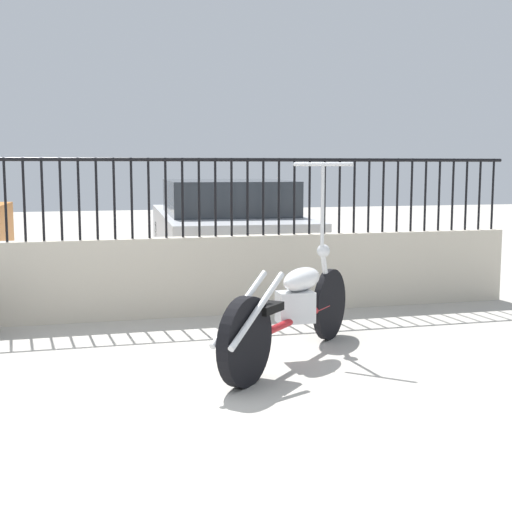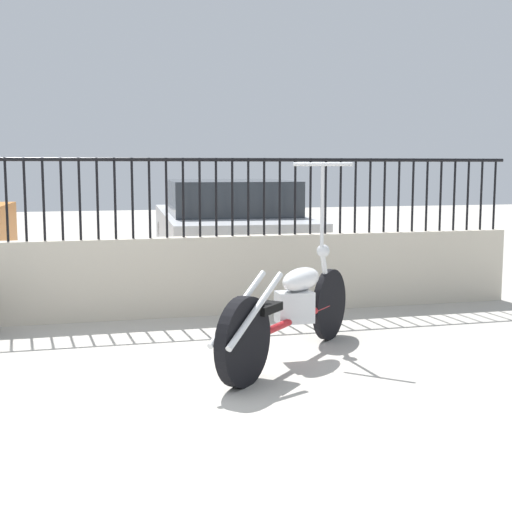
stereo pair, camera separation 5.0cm
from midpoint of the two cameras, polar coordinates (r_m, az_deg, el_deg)
ground_plane at (r=4.47m, az=-13.13°, el=-12.42°), size 40.00×40.00×0.00m
low_wall at (r=7.05m, az=-13.99°, el=-1.93°), size 9.06×0.18×0.79m
fence_railing at (r=6.96m, az=-14.22°, el=5.43°), size 9.06×0.04×0.78m
motorcycle_red at (r=5.42m, az=2.32°, el=-4.31°), size 1.54×1.62×1.52m
car_silver at (r=9.81m, az=-2.62°, el=2.39°), size 2.06×4.41×1.29m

